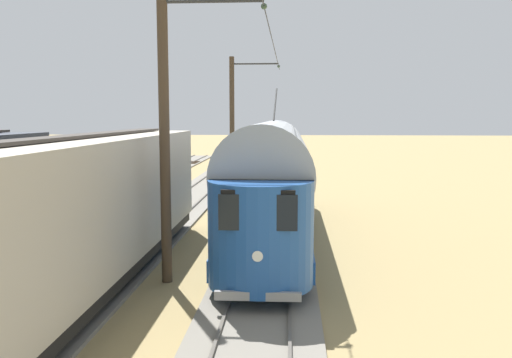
% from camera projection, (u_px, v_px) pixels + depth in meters
% --- Properties ---
extents(ground_plane, '(220.00, 220.00, 0.00)m').
position_uv_depth(ground_plane, '(149.00, 234.00, 20.56)').
color(ground_plane, '#937F51').
extents(track_streetcar_siding, '(2.80, 80.00, 0.18)m').
position_uv_depth(track_streetcar_siding, '(272.00, 233.00, 20.56)').
color(track_streetcar_siding, slate).
rests_on(track_streetcar_siding, ground).
extents(track_adjacent_siding, '(2.80, 80.00, 0.18)m').
position_uv_depth(track_adjacent_siding, '(151.00, 231.00, 20.87)').
color(track_adjacent_siding, slate).
rests_on(track_adjacent_siding, ground).
extents(track_third_siding, '(2.80, 80.00, 0.18)m').
position_uv_depth(track_third_siding, '(34.00, 229.00, 21.17)').
color(track_third_siding, slate).
rests_on(track_third_siding, ground).
extents(vintage_streetcar, '(2.65, 16.97, 5.70)m').
position_uv_depth(vintage_streetcar, '(272.00, 176.00, 19.99)').
color(vintage_streetcar, '#1E4C93').
rests_on(vintage_streetcar, ground).
extents(boxcar_adjacent, '(2.96, 14.82, 3.85)m').
position_uv_depth(boxcar_adjacent, '(85.00, 205.00, 14.13)').
color(boxcar_adjacent, '#B2A893').
rests_on(boxcar_adjacent, ground).
extents(catenary_pole_foreground, '(2.86, 0.28, 7.83)m').
position_uv_depth(catenary_pole_foreground, '(233.00, 124.00, 30.48)').
color(catenary_pole_foreground, '#423323').
rests_on(catenary_pole_foreground, ground).
extents(catenary_pole_mid_near, '(2.86, 0.28, 7.83)m').
position_uv_depth(catenary_pole_mid_near, '(167.00, 132.00, 14.17)').
color(catenary_pole_mid_near, '#423323').
rests_on(catenary_pole_mid_near, ground).
extents(overhead_wire_run, '(2.65, 36.92, 0.18)m').
position_uv_depth(overhead_wire_run, '(263.00, 12.00, 14.35)').
color(overhead_wire_run, black).
rests_on(overhead_wire_run, ground).
extents(switch_stand, '(0.50, 0.30, 1.24)m').
position_uv_depth(switch_stand, '(299.00, 180.00, 32.31)').
color(switch_stand, black).
rests_on(switch_stand, ground).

